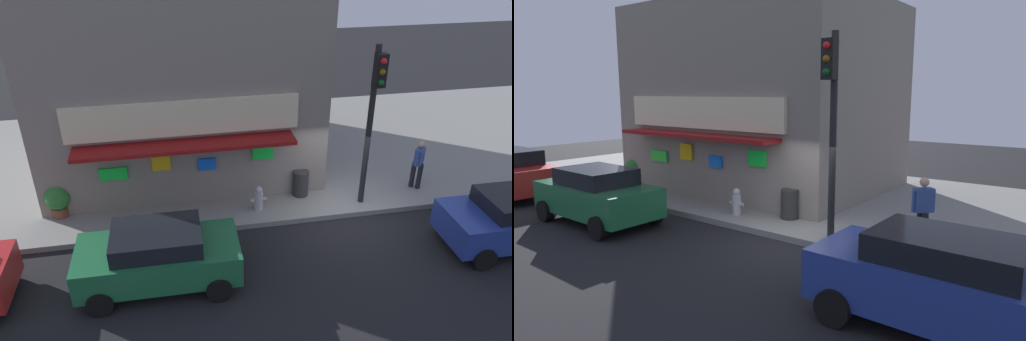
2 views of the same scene
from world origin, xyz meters
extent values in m
plane|color=black|center=(0.00, 0.00, 0.00)|extent=(52.08, 52.08, 0.00)
cube|color=gray|center=(0.00, 5.00, 0.09)|extent=(34.72, 10.01, 0.18)
cube|color=gray|center=(-4.66, 5.02, 3.58)|extent=(9.02, 7.01, 6.80)
cube|color=beige|center=(-4.66, 1.44, 3.15)|extent=(6.85, 0.16, 1.05)
cube|color=maroon|center=(-4.66, 1.09, 2.43)|extent=(6.49, 0.90, 0.12)
cube|color=#19E53F|center=(-6.87, 1.46, 1.52)|extent=(0.83, 0.08, 0.39)
cube|color=yellow|center=(-5.43, 1.46, 1.79)|extent=(0.55, 0.08, 0.56)
cube|color=blue|center=(-4.05, 1.46, 1.57)|extent=(0.55, 0.08, 0.40)
cube|color=#19E53F|center=(-2.30, 1.46, 1.83)|extent=(0.66, 0.08, 0.49)
cylinder|color=black|center=(0.78, 0.60, 2.72)|extent=(0.18, 0.18, 5.09)
cube|color=black|center=(0.78, 0.35, 4.59)|extent=(0.32, 0.28, 0.95)
sphere|color=red|center=(0.78, 0.20, 4.89)|extent=(0.18, 0.18, 0.18)
sphere|color=brown|center=(0.78, 0.20, 4.59)|extent=(0.18, 0.18, 0.18)
sphere|color=#0F4C19|center=(0.78, 0.20, 4.29)|extent=(0.18, 0.18, 0.18)
cylinder|color=#B2B2B7|center=(-2.55, 0.78, 0.49)|extent=(0.27, 0.27, 0.62)
sphere|color=#B2B2B7|center=(-2.55, 0.78, 0.87)|extent=(0.23, 0.23, 0.23)
cylinder|color=#B2B2B7|center=(-2.74, 0.78, 0.52)|extent=(0.12, 0.10, 0.10)
cylinder|color=#B2B2B7|center=(-2.36, 0.78, 0.52)|extent=(0.12, 0.10, 0.10)
cylinder|color=#2D2D2D|center=(-1.03, 1.38, 0.61)|extent=(0.52, 0.52, 0.87)
cylinder|color=black|center=(2.99, 1.03, 0.63)|extent=(0.23, 0.23, 0.91)
cylinder|color=black|center=(2.83, 1.19, 0.63)|extent=(0.23, 0.23, 0.91)
cube|color=#334C8C|center=(2.91, 1.11, 1.36)|extent=(0.47, 0.48, 0.56)
sphere|color=tan|center=(2.91, 1.11, 1.78)|extent=(0.22, 0.22, 0.22)
cylinder|color=#334C8C|center=(3.08, 1.28, 1.33)|extent=(0.14, 0.14, 0.50)
cylinder|color=#334C8C|center=(2.75, 0.94, 1.33)|extent=(0.14, 0.14, 0.50)
cylinder|color=brown|center=(-2.72, 2.12, 0.38)|extent=(0.36, 0.36, 0.40)
sphere|color=#2D7A33|center=(-2.72, 2.12, 0.86)|extent=(0.67, 0.67, 0.67)
cylinder|color=brown|center=(-8.62, 1.58, 0.34)|extent=(0.52, 0.52, 0.32)
sphere|color=#2D7A33|center=(-8.62, 1.58, 0.83)|extent=(0.78, 0.78, 0.78)
cylinder|color=black|center=(2.87, -1.17, 0.32)|extent=(0.64, 0.23, 0.64)
cylinder|color=black|center=(2.83, -2.98, 0.32)|extent=(0.64, 0.23, 0.64)
cube|color=#1E6038|center=(-5.65, -1.88, 0.74)|extent=(4.07, 1.86, 0.85)
cube|color=black|center=(-5.65, -1.88, 1.40)|extent=(2.21, 1.55, 0.48)
cylinder|color=black|center=(-4.22, -1.00, 0.32)|extent=(0.64, 0.23, 0.64)
cylinder|color=black|center=(-4.24, -2.80, 0.32)|extent=(0.64, 0.23, 0.64)
cylinder|color=black|center=(-7.05, -0.96, 0.32)|extent=(0.64, 0.23, 0.64)
cylinder|color=black|center=(-7.08, -2.76, 0.32)|extent=(0.64, 0.23, 0.64)
camera|label=1|loc=(-5.06, -11.77, 8.53)|focal=33.84mm
camera|label=2|loc=(6.15, -9.14, 3.84)|focal=31.55mm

